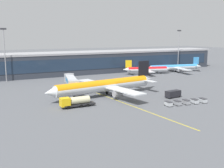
% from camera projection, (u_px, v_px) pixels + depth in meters
% --- Properties ---
extents(ground_plane, '(700.00, 700.00, 0.00)m').
position_uv_depth(ground_plane, '(122.00, 98.00, 96.90)').
color(ground_plane, '#515459').
extents(apron_lead_in_line, '(5.48, 79.85, 0.01)m').
position_uv_depth(apron_lead_in_line, '(110.00, 98.00, 96.95)').
color(apron_lead_in_line, yellow).
rests_on(apron_lead_in_line, ground_plane).
extents(terminal_building, '(210.62, 19.99, 12.18)m').
position_uv_depth(terminal_building, '(57.00, 64.00, 152.46)').
color(terminal_building, '#2D333D').
rests_on(terminal_building, ground_plane).
extents(main_airliner, '(45.64, 36.40, 11.61)m').
position_uv_depth(main_airliner, '(105.00, 85.00, 99.34)').
color(main_airliner, silver).
rests_on(main_airliner, ground_plane).
extents(jet_bridge, '(7.96, 19.67, 6.50)m').
position_uv_depth(jet_bridge, '(71.00, 81.00, 102.57)').
color(jet_bridge, '#B2B7BC').
rests_on(jet_bridge, ground_plane).
extents(fuel_tanker, '(10.82, 2.79, 3.25)m').
position_uv_depth(fuel_tanker, '(75.00, 102.00, 83.88)').
color(fuel_tanker, '#232326').
rests_on(fuel_tanker, ground_plane).
extents(lavatory_truck, '(6.03, 2.97, 2.50)m').
position_uv_depth(lavatory_truck, '(173.00, 94.00, 97.01)').
color(lavatory_truck, black).
rests_on(lavatory_truck, ground_plane).
extents(baggage_cart_0, '(1.93, 2.83, 1.48)m').
position_uv_depth(baggage_cart_0, '(168.00, 104.00, 85.39)').
color(baggage_cart_0, '#B2B7BC').
rests_on(baggage_cart_0, ground_plane).
extents(baggage_cart_1, '(1.93, 2.83, 1.48)m').
position_uv_depth(baggage_cart_1, '(177.00, 103.00, 86.48)').
color(baggage_cart_1, gray).
rests_on(baggage_cart_1, ground_plane).
extents(baggage_cart_2, '(1.93, 2.83, 1.48)m').
position_uv_depth(baggage_cart_2, '(186.00, 102.00, 87.57)').
color(baggage_cart_2, gray).
rests_on(baggage_cart_2, ground_plane).
extents(baggage_cart_3, '(1.93, 2.83, 1.48)m').
position_uv_depth(baggage_cart_3, '(195.00, 101.00, 88.65)').
color(baggage_cart_3, '#B2B7BC').
rests_on(baggage_cart_3, ground_plane).
extents(baggage_cart_4, '(1.93, 2.83, 1.48)m').
position_uv_depth(baggage_cart_4, '(203.00, 100.00, 89.74)').
color(baggage_cart_4, '#B2B7BC').
rests_on(baggage_cart_4, ground_plane).
extents(commuter_jet_far, '(27.31, 21.81, 8.02)m').
position_uv_depth(commuter_jet_far, '(147.00, 69.00, 154.85)').
color(commuter_jet_far, silver).
rests_on(commuter_jet_far, ground_plane).
extents(commuter_jet_near, '(35.80, 28.78, 8.44)m').
position_uv_depth(commuter_jet_near, '(175.00, 67.00, 163.93)').
color(commuter_jet_near, silver).
rests_on(commuter_jet_near, ground_plane).
extents(apron_light_mast_0, '(2.80, 0.50, 24.66)m').
position_uv_depth(apron_light_mast_0, '(179.00, 47.00, 175.14)').
color(apron_light_mast_0, gray).
rests_on(apron_light_mast_0, ground_plane).
extents(apron_light_mast_1, '(2.80, 0.50, 24.71)m').
position_uv_depth(apron_light_mast_1, '(5.00, 51.00, 127.79)').
color(apron_light_mast_1, gray).
rests_on(apron_light_mast_1, ground_plane).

